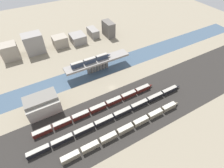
# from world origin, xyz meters

# --- Properties ---
(ground_plane) EXTENTS (400.00, 400.00, 0.00)m
(ground_plane) POSITION_xyz_m (0.00, 0.00, 0.00)
(ground_plane) COLOR gray
(railbed_yard) EXTENTS (280.00, 42.00, 0.01)m
(railbed_yard) POSITION_xyz_m (0.00, -24.00, 0.00)
(railbed_yard) COLOR #282623
(railbed_yard) RESTS_ON ground
(river_water) EXTENTS (320.00, 19.09, 0.01)m
(river_water) POSITION_xyz_m (0.00, 23.35, 0.00)
(river_water) COLOR #3D5166
(river_water) RESTS_ON ground
(bridge) EXTENTS (53.78, 9.06, 9.85)m
(bridge) POSITION_xyz_m (-0.00, 23.35, 7.53)
(bridge) COLOR gray
(bridge) RESTS_ON ground
(train_on_bridge) EXTENTS (33.50, 2.73, 4.13)m
(train_on_bridge) POSITION_xyz_m (-5.33, 23.35, 11.87)
(train_on_bridge) COLOR #2D384C
(train_on_bridge) RESTS_ON bridge
(train_yard_near) EXTENTS (81.15, 3.12, 3.79)m
(train_yard_near) POSITION_xyz_m (-9.55, -35.59, 1.86)
(train_yard_near) COLOR gray
(train_yard_near) RESTS_ON ground
(train_yard_mid) EXTENTS (109.42, 2.74, 3.51)m
(train_yard_mid) POSITION_xyz_m (-10.86, -24.24, 1.72)
(train_yard_mid) COLOR black
(train_yard_mid) RESTS_ON ground
(train_yard_far) EXTENTS (86.96, 3.02, 3.54)m
(train_yard_far) POSITION_xyz_m (-16.51, -13.48, 1.74)
(train_yard_far) COLOR #5B1E19
(train_yard_far) RESTS_ON ground
(warehouse_building) EXTENTS (20.52, 15.34, 11.86)m
(warehouse_building) POSITION_xyz_m (-48.72, 4.13, 5.64)
(warehouse_building) COLOR #9E998E
(warehouse_building) RESTS_ON ground
(city_block_far_left) EXTENTS (14.07, 11.90, 13.91)m
(city_block_far_left) POSITION_xyz_m (-59.57, 76.24, 6.95)
(city_block_far_left) COLOR gray
(city_block_far_left) RESTS_ON ground
(city_block_left) EXTENTS (16.59, 12.69, 18.05)m
(city_block_left) POSITION_xyz_m (-38.56, 75.76, 9.02)
(city_block_left) COLOR gray
(city_block_left) RESTS_ON ground
(city_block_center) EXTENTS (13.13, 11.65, 9.94)m
(city_block_center) POSITION_xyz_m (-15.30, 74.94, 4.97)
(city_block_center) COLOR gray
(city_block_center) RESTS_ON ground
(city_block_right) EXTENTS (13.73, 14.90, 8.29)m
(city_block_right) POSITION_xyz_m (2.14, 73.19, 4.15)
(city_block_right) COLOR gray
(city_block_right) RESTS_ON ground
(city_block_far_right) EXTENTS (8.03, 15.52, 8.06)m
(city_block_far_right) POSITION_xyz_m (20.56, 77.28, 4.03)
(city_block_far_right) COLOR gray
(city_block_far_right) RESTS_ON ground
(city_block_tall) EXTENTS (8.09, 15.43, 15.13)m
(city_block_tall) POSITION_xyz_m (35.17, 69.98, 7.57)
(city_block_tall) COLOR #605B56
(city_block_tall) RESTS_ON ground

